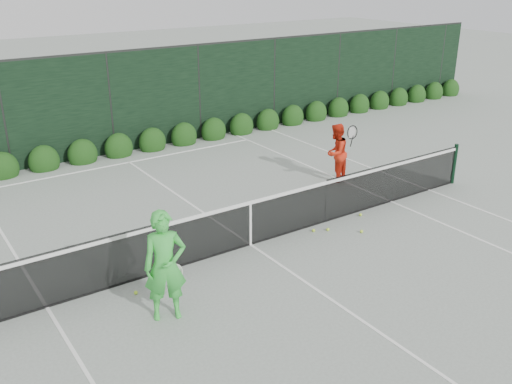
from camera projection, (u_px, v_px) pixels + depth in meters
ground at (250, 245)px, 11.72m from camera, size 80.00×80.00×0.00m
tennis_net at (249, 222)px, 11.51m from camera, size 12.90×0.10×1.07m
player_woman at (165, 266)px, 9.01m from camera, size 0.79×0.65×1.86m
player_man at (336, 153)px, 14.92m from camera, size 0.96×0.83×1.56m
court_lines at (250, 245)px, 11.72m from camera, size 11.03×23.83×0.01m
windscreen_fence at (344, 224)px, 9.08m from camera, size 32.00×21.07×3.06m
hedge_row at (119, 148)px, 17.13m from camera, size 31.66×0.65×0.94m
tennis_balls at (269, 243)px, 11.72m from camera, size 5.67×1.37×0.07m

